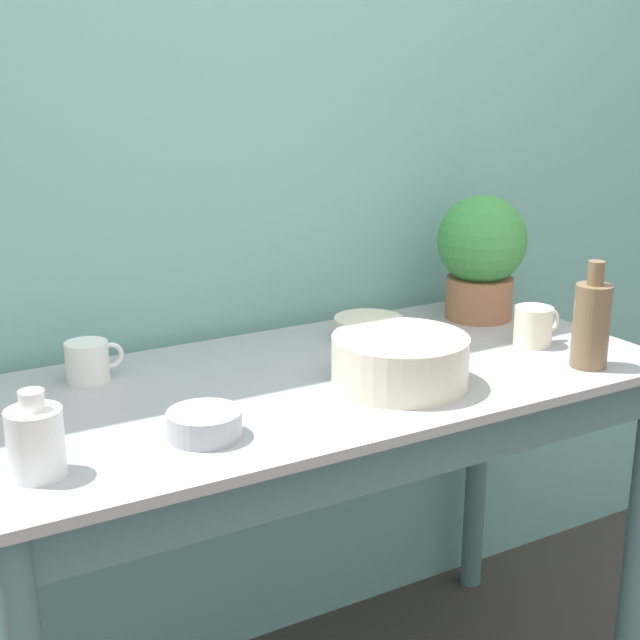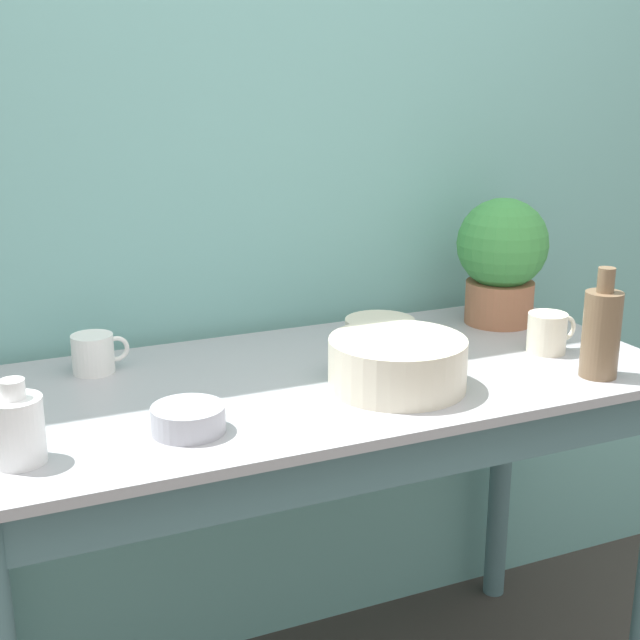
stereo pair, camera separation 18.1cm
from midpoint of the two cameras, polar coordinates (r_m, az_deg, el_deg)
The scene contains 10 objects.
wall_back at distance 2.12m, azimuth -1.89°, elevation 8.12°, with size 6.00×0.05×2.40m.
counter_table at distance 1.89m, azimuth 3.11°, elevation -8.59°, with size 1.47×0.68×0.87m.
potted_plant at distance 2.24m, azimuth 13.86°, elevation 3.96°, with size 0.22×0.22×0.31m.
bowl_wash_large at distance 1.78m, azimuth 7.89°, elevation -2.82°, with size 0.28×0.28×0.10m.
bottle_tall at distance 1.93m, azimuth 20.16°, elevation -0.75°, with size 0.08×0.08×0.23m.
bottle_short at distance 1.50m, azimuth -15.60°, elevation -6.76°, with size 0.09×0.09×0.14m.
mug_cream at distance 2.07m, azimuth 16.83°, elevation -0.82°, with size 0.12×0.09×0.09m.
mug_white at distance 1.89m, azimuth -11.64°, elevation -2.15°, with size 0.12×0.09×0.08m.
bowl_small_steel at distance 1.58m, azimuth -5.17°, elevation -6.40°, with size 0.13×0.13×0.05m.
bowl_small_cream at distance 2.08m, azimuth 6.35°, elevation -0.67°, with size 0.16×0.16×0.05m.
Camera 2 is at (-0.71, -1.25, 1.51)m, focal length 50.00 mm.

